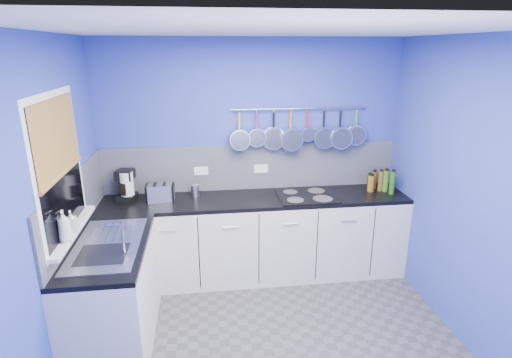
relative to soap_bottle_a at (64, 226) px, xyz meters
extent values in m
cube|color=#47474C|center=(1.53, -0.08, -1.18)|extent=(3.20, 3.00, 0.02)
cube|color=white|center=(1.53, -0.08, 1.34)|extent=(3.20, 3.00, 0.02)
cube|color=#3140AC|center=(1.53, 1.43, 0.08)|extent=(3.20, 0.02, 2.50)
cube|color=#3140AC|center=(1.53, -1.59, 0.08)|extent=(3.20, 0.02, 2.50)
cube|color=#3140AC|center=(-0.08, -0.08, 0.08)|extent=(0.02, 3.00, 2.50)
cube|color=#3140AC|center=(3.14, -0.08, 0.08)|extent=(0.02, 3.00, 2.50)
cube|color=gray|center=(1.53, 1.40, -0.02)|extent=(3.20, 0.02, 0.50)
cube|color=gray|center=(-0.06, 0.52, -0.02)|extent=(0.02, 1.80, 0.50)
cube|color=silver|center=(1.53, 1.12, -0.74)|extent=(3.20, 0.60, 0.86)
cube|color=black|center=(1.53, 1.12, -0.29)|extent=(3.20, 0.60, 0.04)
cube|color=silver|center=(0.23, 0.22, -0.74)|extent=(0.60, 1.20, 0.86)
cube|color=black|center=(0.23, 0.22, -0.29)|extent=(0.60, 1.20, 0.04)
cube|color=white|center=(-0.05, 0.22, 0.38)|extent=(0.01, 1.00, 1.10)
cube|color=black|center=(-0.04, 0.22, 0.38)|extent=(0.01, 0.90, 1.00)
cube|color=#B77D37|center=(-0.03, 0.22, 0.61)|extent=(0.01, 0.90, 0.55)
cube|color=white|center=(-0.02, 0.22, -0.13)|extent=(0.10, 0.98, 0.03)
cube|color=silver|center=(0.23, 0.22, -0.27)|extent=(0.50, 0.95, 0.01)
cube|color=white|center=(0.98, 1.39, -0.04)|extent=(0.15, 0.01, 0.09)
cube|color=white|center=(1.63, 1.39, -0.04)|extent=(0.15, 0.01, 0.09)
cylinder|color=silver|center=(2.03, 1.37, 0.61)|extent=(1.45, 0.02, 0.02)
imported|color=white|center=(0.00, 0.00, 0.00)|extent=(0.11, 0.11, 0.24)
imported|color=white|center=(0.00, 0.16, -0.03)|extent=(0.10, 0.10, 0.17)
cylinder|color=white|center=(0.23, 1.21, -0.12)|extent=(0.17, 0.17, 0.30)
cube|color=silver|center=(0.56, 1.16, -0.18)|extent=(0.29, 0.20, 0.17)
cylinder|color=silver|center=(0.91, 1.23, -0.21)|extent=(0.09, 0.09, 0.13)
cube|color=black|center=(2.07, 1.08, -0.26)|extent=(0.59, 0.52, 0.01)
cylinder|color=black|center=(2.96, 1.25, -0.19)|extent=(0.07, 0.07, 0.16)
cylinder|color=brown|center=(2.87, 1.23, -0.17)|extent=(0.06, 0.06, 0.19)
cylinder|color=black|center=(2.82, 1.23, -0.19)|extent=(0.06, 0.06, 0.17)
cylinder|color=#3F721E|center=(2.96, 1.13, -0.15)|extent=(0.06, 0.06, 0.23)
cylinder|color=brown|center=(2.91, 1.15, -0.16)|extent=(0.05, 0.05, 0.22)
cylinder|color=#8C5914|center=(2.80, 1.15, -0.18)|extent=(0.07, 0.07, 0.18)
cylinder|color=#265919|center=(2.99, 1.04, -0.14)|extent=(0.06, 0.06, 0.25)
camera|label=1|loc=(1.02, -2.84, 1.22)|focal=28.60mm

